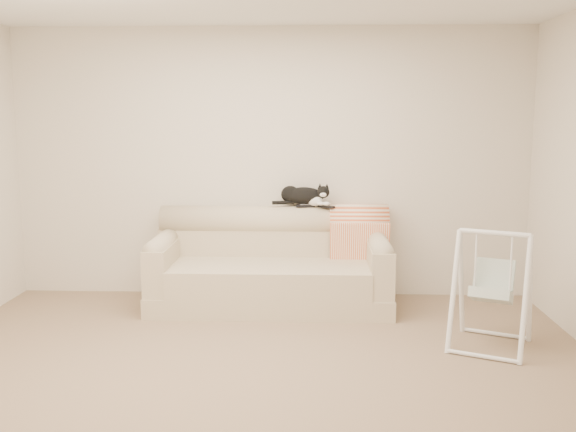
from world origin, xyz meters
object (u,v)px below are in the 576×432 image
(baby_swing, at_px, (492,289))
(tuxedo_cat, at_px, (304,196))
(sofa, at_px, (271,268))
(remote_a, at_px, (305,206))
(remote_b, at_px, (326,206))

(baby_swing, bearing_deg, tuxedo_cat, 137.73)
(sofa, relative_size, remote_a, 11.86)
(remote_b, xyz_separation_m, tuxedo_cat, (-0.21, 0.06, 0.10))
(tuxedo_cat, bearing_deg, remote_b, -15.31)
(tuxedo_cat, bearing_deg, remote_a, -55.78)
(sofa, height_order, remote_b, remote_b)
(sofa, height_order, tuxedo_cat, tuxedo_cat)
(remote_a, bearing_deg, remote_b, -9.84)
(remote_b, relative_size, baby_swing, 0.18)
(remote_b, distance_m, tuxedo_cat, 0.24)
(remote_b, bearing_deg, tuxedo_cat, 164.69)
(remote_a, bearing_deg, sofa, -143.86)
(remote_b, height_order, tuxedo_cat, tuxedo_cat)
(sofa, relative_size, remote_b, 13.53)
(tuxedo_cat, bearing_deg, baby_swing, -42.27)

